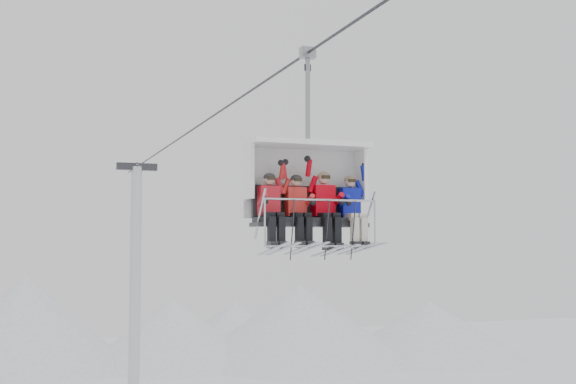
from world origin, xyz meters
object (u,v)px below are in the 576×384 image
object	(u,v)px
lift_tower_right	(135,318)
skier_center_right	(325,207)
skier_far_right	(352,208)
skier_center_left	(298,208)
chairlift_carrier	(306,184)
skier_far_left	(271,207)

from	to	relation	value
lift_tower_right	skier_center_right	xyz separation A→B (m)	(0.30, -23.32, 4.44)
skier_center_right	skier_far_right	size ratio (longest dim) A/B	1.00
lift_tower_right	skier_center_left	xyz separation A→B (m)	(-0.28, -23.33, 4.40)
chairlift_carrier	skier_center_right	world-z (taller)	chairlift_carrier
lift_tower_right	skier_center_left	size ratio (longest dim) A/B	7.99
skier_center_left	skier_center_right	distance (m)	0.58
skier_far_left	skier_center_left	world-z (taller)	skier_far_left
lift_tower_right	skier_far_left	xyz separation A→B (m)	(-0.83, -23.32, 4.41)
chairlift_carrier	skier_center_left	bearing A→B (deg)	-132.09
skier_center_left	skier_far_right	bearing A→B (deg)	0.13
skier_far_right	lift_tower_right	bearing A→B (deg)	92.14
skier_far_right	skier_center_left	bearing A→B (deg)	-179.87
skier_far_right	skier_far_left	bearing A→B (deg)	-179.98
chairlift_carrier	skier_far_right	size ratio (longest dim) A/B	2.36
lift_tower_right	skier_far_left	bearing A→B (deg)	-92.04
skier_far_left	skier_center_left	size ratio (longest dim) A/B	1.00
lift_tower_right	skier_center_left	bearing A→B (deg)	-90.70
chairlift_carrier	skier_far_right	xyz separation A→B (m)	(0.87, -0.31, -0.50)
skier_center_left	skier_center_right	world-z (taller)	skier_center_right
lift_tower_right	skier_center_left	distance (m)	23.74
lift_tower_right	chairlift_carrier	world-z (taller)	lift_tower_right
chairlift_carrier	skier_far_left	xyz separation A→B (m)	(-0.83, -0.31, -0.50)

